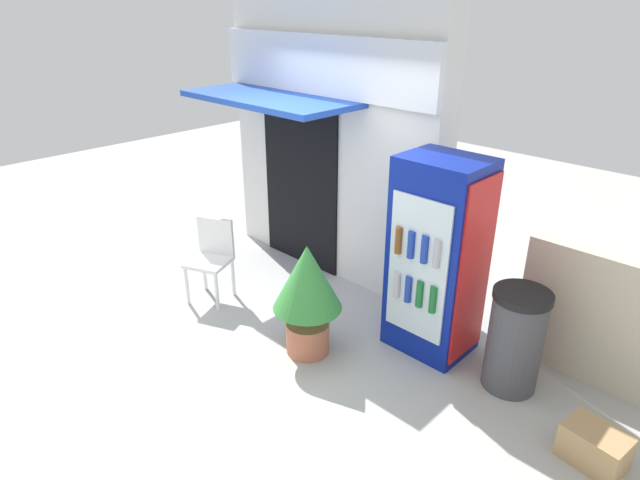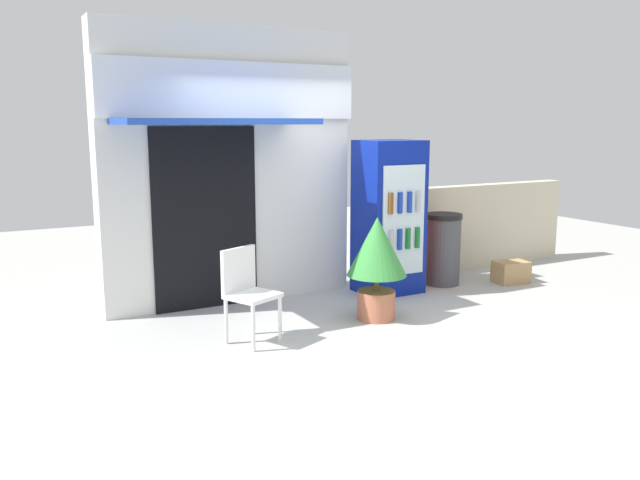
{
  "view_description": "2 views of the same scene",
  "coord_description": "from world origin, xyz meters",
  "views": [
    {
      "loc": [
        3.37,
        -2.71,
        3.01
      ],
      "look_at": [
        0.04,
        0.7,
        0.83
      ],
      "focal_mm": 30.39,
      "sensor_mm": 36.0,
      "label": 1
    },
    {
      "loc": [
        -3.25,
        -5.29,
        2.03
      ],
      "look_at": [
        -0.04,
        0.58,
        0.81
      ],
      "focal_mm": 36.72,
      "sensor_mm": 36.0,
      "label": 2
    }
  ],
  "objects": [
    {
      "name": "ground",
      "position": [
        0.0,
        0.0,
        0.0
      ],
      "size": [
        16.0,
        16.0,
        0.0
      ],
      "primitive_type": "plane",
      "color": "#B2B2AD"
    },
    {
      "name": "potted_plant_near_shop",
      "position": [
        0.4,
        0.17,
        0.66
      ],
      "size": [
        0.62,
        0.62,
        1.07
      ],
      "color": "#BC6B4C",
      "rests_on": "ground"
    },
    {
      "name": "cardboard_box",
      "position": [
        2.76,
        0.65,
        0.14
      ],
      "size": [
        0.45,
        0.35,
        0.28
      ],
      "primitive_type": "cube",
      "rotation": [
        0.0,
        0.0,
        -0.13
      ],
      "color": "tan",
      "rests_on": "ground"
    },
    {
      "name": "plastic_chair",
      "position": [
        -1.04,
        0.17,
        0.51
      ],
      "size": [
        0.54,
        0.53,
        0.88
      ],
      "color": "white",
      "rests_on": "ground"
    },
    {
      "name": "drink_cooler",
      "position": [
        1.15,
        1.03,
        0.9
      ],
      "size": [
        0.73,
        0.64,
        1.81
      ],
      "color": "navy",
      "rests_on": "ground"
    },
    {
      "name": "trash_bin",
      "position": [
        1.95,
        1.01,
        0.45
      ],
      "size": [
        0.46,
        0.46,
        0.89
      ],
      "color": "#47474C",
      "rests_on": "ground"
    },
    {
      "name": "storefront_building",
      "position": [
        -0.66,
        1.57,
        1.56
      ],
      "size": [
        2.89,
        1.21,
        3.04
      ],
      "color": "silver",
      "rests_on": "ground"
    }
  ]
}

